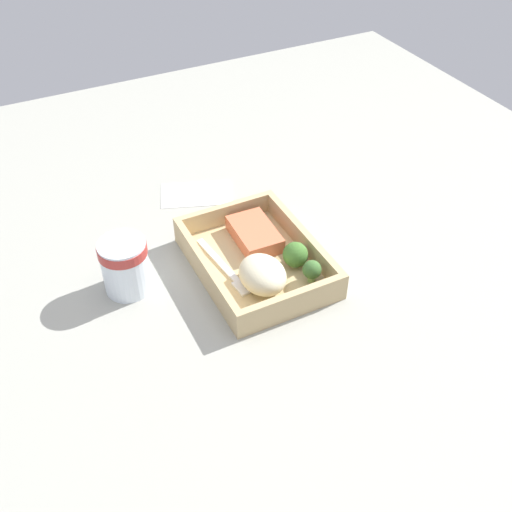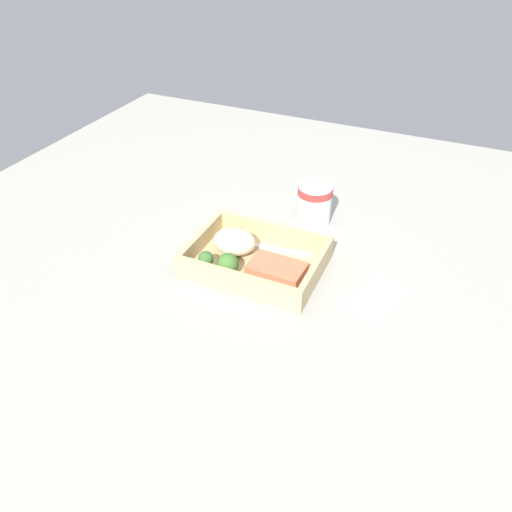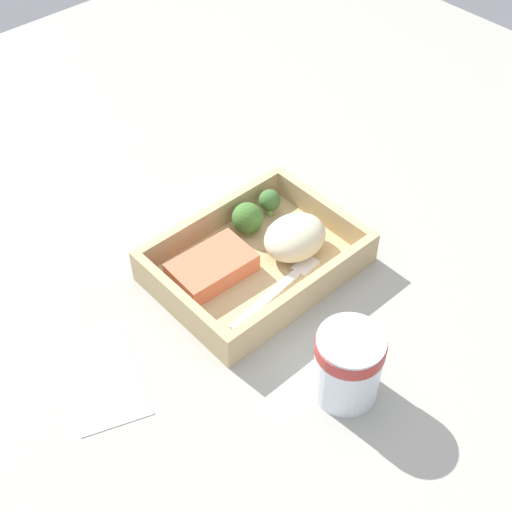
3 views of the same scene
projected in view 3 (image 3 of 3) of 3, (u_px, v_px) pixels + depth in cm
name	position (u px, v px, depth cm)	size (l,w,h in cm)	color
ground_plane	(256.00, 275.00, 95.32)	(160.00, 160.00, 2.00)	#9B9B91
takeout_tray	(256.00, 267.00, 94.17)	(26.05, 19.23, 1.20)	tan
tray_rim	(256.00, 254.00, 92.38)	(26.05, 19.23, 3.79)	tan
salmon_fillet	(212.00, 267.00, 91.50)	(10.60, 6.67, 2.70)	#D96C48
mashed_potatoes	(295.00, 237.00, 93.68)	(8.94, 7.27, 4.97)	beige
broccoli_floret_1	(270.00, 201.00, 98.85)	(3.08, 3.08, 4.03)	#779E55
broccoli_floret_2	(247.00, 218.00, 96.57)	(4.26, 4.26, 4.45)	#8AA465
fork	(280.00, 287.00, 90.60)	(15.88, 3.47, 0.44)	silver
paper_cup	(348.00, 363.00, 77.82)	(7.72, 7.72, 9.40)	white
receipt_slip	(104.00, 377.00, 82.68)	(8.27, 13.80, 0.24)	white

